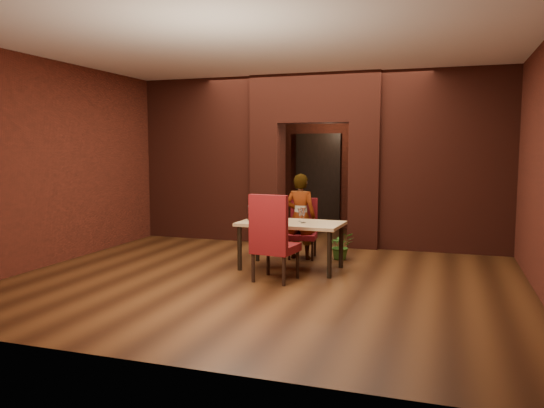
{
  "coord_description": "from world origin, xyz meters",
  "views": [
    {
      "loc": [
        2.38,
        -7.81,
        1.83
      ],
      "look_at": [
        -0.2,
        0.0,
        0.96
      ],
      "focal_mm": 35.0,
      "sensor_mm": 36.0,
      "label": 1
    }
  ],
  "objects_px": {
    "dining_table": "(291,246)",
    "wine_glass_c": "(303,215)",
    "chair_far": "(302,229)",
    "chair_near": "(276,237)",
    "person_seated": "(301,216)",
    "wine_glass_a": "(282,213)",
    "potted_plant": "(341,246)",
    "wine_glass_b": "(300,215)",
    "water_bottle": "(262,210)",
    "wine_bucket": "(253,213)"
  },
  "relations": [
    {
      "from": "chair_near",
      "to": "water_bottle",
      "type": "height_order",
      "value": "chair_near"
    },
    {
      "from": "chair_far",
      "to": "wine_bucket",
      "type": "bearing_deg",
      "value": -131.46
    },
    {
      "from": "wine_glass_c",
      "to": "wine_glass_b",
      "type": "bearing_deg",
      "value": 125.16
    },
    {
      "from": "dining_table",
      "to": "wine_glass_c",
      "type": "bearing_deg",
      "value": -5.68
    },
    {
      "from": "chair_far",
      "to": "person_seated",
      "type": "xyz_separation_m",
      "value": [
        -0.02,
        -0.04,
        0.21
      ]
    },
    {
      "from": "chair_near",
      "to": "wine_bucket",
      "type": "xyz_separation_m",
      "value": [
        -0.6,
        0.73,
        0.23
      ]
    },
    {
      "from": "chair_near",
      "to": "wine_glass_c",
      "type": "xyz_separation_m",
      "value": [
        0.2,
        0.7,
        0.23
      ]
    },
    {
      "from": "chair_far",
      "to": "water_bottle",
      "type": "distance_m",
      "value": 0.95
    },
    {
      "from": "chair_far",
      "to": "wine_glass_c",
      "type": "height_order",
      "value": "chair_far"
    },
    {
      "from": "dining_table",
      "to": "wine_bucket",
      "type": "distance_m",
      "value": 0.77
    },
    {
      "from": "wine_bucket",
      "to": "water_bottle",
      "type": "xyz_separation_m",
      "value": [
        0.11,
        0.09,
        0.05
      ]
    },
    {
      "from": "chair_far",
      "to": "wine_glass_b",
      "type": "relative_size",
      "value": 4.96
    },
    {
      "from": "water_bottle",
      "to": "person_seated",
      "type": "bearing_deg",
      "value": 58.41
    },
    {
      "from": "chair_near",
      "to": "wine_glass_c",
      "type": "height_order",
      "value": "chair_near"
    },
    {
      "from": "wine_bucket",
      "to": "chair_near",
      "type": "bearing_deg",
      "value": -50.5
    },
    {
      "from": "wine_glass_b",
      "to": "chair_far",
      "type": "bearing_deg",
      "value": 102.06
    },
    {
      "from": "wine_glass_a",
      "to": "potted_plant",
      "type": "relative_size",
      "value": 0.44
    },
    {
      "from": "dining_table",
      "to": "wine_bucket",
      "type": "bearing_deg",
      "value": -177.54
    },
    {
      "from": "person_seated",
      "to": "wine_glass_c",
      "type": "bearing_deg",
      "value": 113.24
    },
    {
      "from": "wine_bucket",
      "to": "wine_glass_b",
      "type": "bearing_deg",
      "value": 6.93
    },
    {
      "from": "chair_near",
      "to": "potted_plant",
      "type": "height_order",
      "value": "chair_near"
    },
    {
      "from": "person_seated",
      "to": "wine_glass_a",
      "type": "distance_m",
      "value": 0.62
    },
    {
      "from": "chair_near",
      "to": "wine_glass_c",
      "type": "distance_m",
      "value": 0.77
    },
    {
      "from": "wine_bucket",
      "to": "water_bottle",
      "type": "distance_m",
      "value": 0.15
    },
    {
      "from": "chair_far",
      "to": "person_seated",
      "type": "relative_size",
      "value": 0.7
    },
    {
      "from": "wine_glass_a",
      "to": "dining_table",
      "type": "bearing_deg",
      "value": -43.96
    },
    {
      "from": "wine_glass_a",
      "to": "water_bottle",
      "type": "relative_size",
      "value": 0.65
    },
    {
      "from": "chair_near",
      "to": "wine_glass_b",
      "type": "height_order",
      "value": "chair_near"
    },
    {
      "from": "chair_near",
      "to": "wine_glass_a",
      "type": "distance_m",
      "value": 0.96
    },
    {
      "from": "wine_glass_c",
      "to": "water_bottle",
      "type": "relative_size",
      "value": 0.73
    },
    {
      "from": "dining_table",
      "to": "chair_far",
      "type": "distance_m",
      "value": 0.84
    },
    {
      "from": "person_seated",
      "to": "wine_glass_a",
      "type": "relative_size",
      "value": 6.94
    },
    {
      "from": "wine_glass_c",
      "to": "water_bottle",
      "type": "distance_m",
      "value": 0.7
    },
    {
      "from": "wine_glass_a",
      "to": "wine_bucket",
      "type": "xyz_separation_m",
      "value": [
        -0.41,
        -0.19,
        0.01
      ]
    },
    {
      "from": "water_bottle",
      "to": "chair_far",
      "type": "bearing_deg",
      "value": 58.49
    },
    {
      "from": "chair_near",
      "to": "wine_bucket",
      "type": "bearing_deg",
      "value": -42.89
    },
    {
      "from": "dining_table",
      "to": "wine_glass_c",
      "type": "distance_m",
      "value": 0.52
    },
    {
      "from": "chair_far",
      "to": "wine_glass_c",
      "type": "xyz_separation_m",
      "value": [
        0.24,
        -0.85,
        0.34
      ]
    },
    {
      "from": "wine_glass_a",
      "to": "wine_glass_b",
      "type": "bearing_deg",
      "value": -17.88
    },
    {
      "from": "dining_table",
      "to": "chair_far",
      "type": "bearing_deg",
      "value": 95.15
    },
    {
      "from": "wine_glass_a",
      "to": "wine_glass_b",
      "type": "relative_size",
      "value": 1.02
    },
    {
      "from": "chair_far",
      "to": "water_bottle",
      "type": "relative_size",
      "value": 3.15
    },
    {
      "from": "wine_glass_a",
      "to": "water_bottle",
      "type": "height_order",
      "value": "water_bottle"
    },
    {
      "from": "wine_glass_b",
      "to": "wine_bucket",
      "type": "height_order",
      "value": "wine_bucket"
    },
    {
      "from": "wine_glass_a",
      "to": "wine_glass_b",
      "type": "height_order",
      "value": "wine_glass_a"
    },
    {
      "from": "dining_table",
      "to": "chair_near",
      "type": "bearing_deg",
      "value": -88.17
    },
    {
      "from": "dining_table",
      "to": "chair_near",
      "type": "distance_m",
      "value": 0.77
    },
    {
      "from": "chair_far",
      "to": "wine_glass_b",
      "type": "height_order",
      "value": "chair_far"
    },
    {
      "from": "chair_far",
      "to": "chair_near",
      "type": "xyz_separation_m",
      "value": [
        0.04,
        -1.56,
        0.11
      ]
    },
    {
      "from": "person_seated",
      "to": "potted_plant",
      "type": "relative_size",
      "value": 3.08
    }
  ]
}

